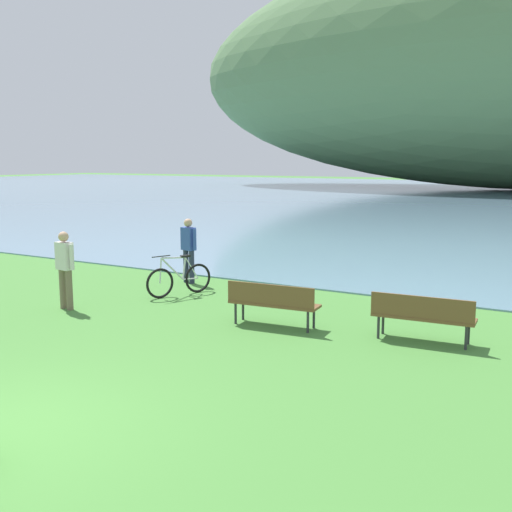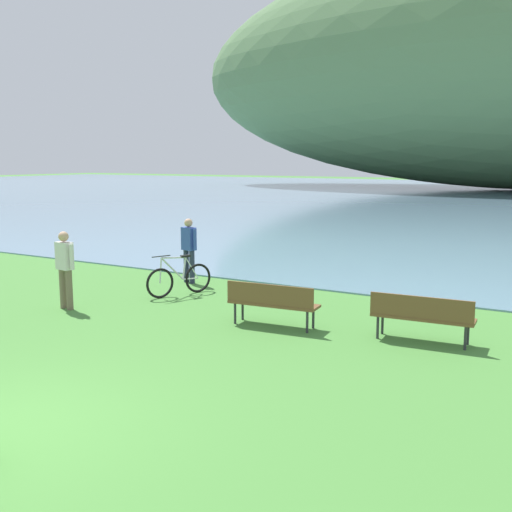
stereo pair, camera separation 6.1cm
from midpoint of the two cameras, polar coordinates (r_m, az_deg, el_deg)
park_bench_near_camera at (r=11.23m, az=15.22°, el=-5.30°), size 1.83×0.61×0.88m
park_bench_further_along at (r=11.83m, az=1.42°, el=-4.24°), size 1.84×0.64×0.88m
bicycle_leaning_near_bench at (r=14.70m, az=-7.35°, el=-2.17°), size 0.73×1.66×1.01m
person_at_shoreline at (r=16.07m, az=-6.47°, el=0.91°), size 0.59×0.31×1.71m
person_on_the_grass at (r=13.80m, az=-17.63°, el=-0.82°), size 0.61×0.27×1.71m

